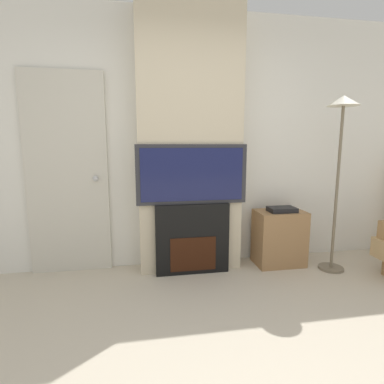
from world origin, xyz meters
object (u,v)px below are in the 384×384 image
Objects in this scene: television at (192,174)px; floor_lamp at (341,135)px; media_stand at (279,237)px; fireplace at (192,238)px.

floor_lamp is (1.49, -0.19, 0.39)m from television.
fireplace is at bearing -177.51° from media_stand.
media_stand is at bearing 2.49° from fireplace.
fireplace is 0.68× the size of television.
floor_lamp reaches higher than media_stand.
television is 1.70× the size of media_stand.
floor_lamp is (1.49, -0.19, 1.06)m from fireplace.
fireplace is 0.42× the size of floor_lamp.
media_stand is at bearing 154.69° from floor_lamp.
floor_lamp is 2.75× the size of media_stand.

